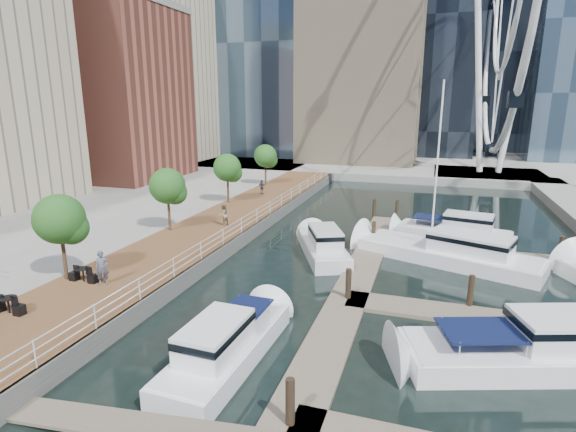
# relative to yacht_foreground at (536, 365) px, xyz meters

# --- Properties ---
(ground) EXTENTS (520.00, 520.00, 0.00)m
(ground) POSITION_rel_yacht_foreground_xyz_m (-11.21, -4.41, 0.00)
(ground) COLOR black
(ground) RESTS_ON ground
(boardwalk) EXTENTS (6.00, 60.00, 1.00)m
(boardwalk) POSITION_rel_yacht_foreground_xyz_m (-20.21, 10.59, 0.50)
(boardwalk) COLOR brown
(boardwalk) RESTS_ON ground
(seawall) EXTENTS (0.25, 60.00, 1.00)m
(seawall) POSITION_rel_yacht_foreground_xyz_m (-17.21, 10.59, 0.50)
(seawall) COLOR #595954
(seawall) RESTS_ON ground
(land_far) EXTENTS (200.00, 114.00, 1.00)m
(land_far) POSITION_rel_yacht_foreground_xyz_m (-11.21, 97.59, 0.50)
(land_far) COLOR gray
(land_far) RESTS_ON ground
(pier) EXTENTS (14.00, 12.00, 1.00)m
(pier) POSITION_rel_yacht_foreground_xyz_m (2.79, 47.59, 0.50)
(pier) COLOR gray
(pier) RESTS_ON ground
(railing) EXTENTS (0.10, 60.00, 1.05)m
(railing) POSITION_rel_yacht_foreground_xyz_m (-17.31, 10.59, 1.52)
(railing) COLOR white
(railing) RESTS_ON boardwalk
(floating_docks) EXTENTS (16.00, 34.00, 2.60)m
(floating_docks) POSITION_rel_yacht_foreground_xyz_m (-3.24, 5.57, 0.49)
(floating_docks) COLOR #6D6051
(floating_docks) RESTS_ON ground
(midrise_condos) EXTENTS (19.00, 67.00, 28.00)m
(midrise_condos) POSITION_rel_yacht_foreground_xyz_m (-44.77, 22.41, 13.42)
(midrise_condos) COLOR #BCAD8E
(midrise_condos) RESTS_ON ground
(street_trees) EXTENTS (2.60, 42.60, 4.60)m
(street_trees) POSITION_rel_yacht_foreground_xyz_m (-22.61, 9.59, 4.29)
(street_trees) COLOR #3F2B1C
(street_trees) RESTS_ON ground
(yacht_foreground) EXTENTS (11.84, 6.58, 2.15)m
(yacht_foreground) POSITION_rel_yacht_foreground_xyz_m (0.00, 0.00, 0.00)
(yacht_foreground) COLOR white
(yacht_foreground) RESTS_ON ground
(pedestrian_near) EXTENTS (0.78, 0.76, 1.81)m
(pedestrian_near) POSITION_rel_yacht_foreground_xyz_m (-20.23, -0.42, 1.91)
(pedestrian_near) COLOR #494D61
(pedestrian_near) RESTS_ON boardwalk
(pedestrian_mid) EXTENTS (0.92, 1.02, 1.71)m
(pedestrian_mid) POSITION_rel_yacht_foreground_xyz_m (-19.37, 11.95, 1.86)
(pedestrian_mid) COLOR #83755A
(pedestrian_mid) RESTS_ON boardwalk
(pedestrian_far) EXTENTS (0.93, 0.58, 1.48)m
(pedestrian_far) POSITION_rel_yacht_foreground_xyz_m (-21.02, 24.34, 1.74)
(pedestrian_far) COLOR #32353F
(pedestrian_far) RESTS_ON boardwalk
(moored_yachts) EXTENTS (25.51, 29.03, 11.50)m
(moored_yachts) POSITION_rel_yacht_foreground_xyz_m (-2.65, 9.11, 0.00)
(moored_yachts) COLOR white
(moored_yachts) RESTS_ON ground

